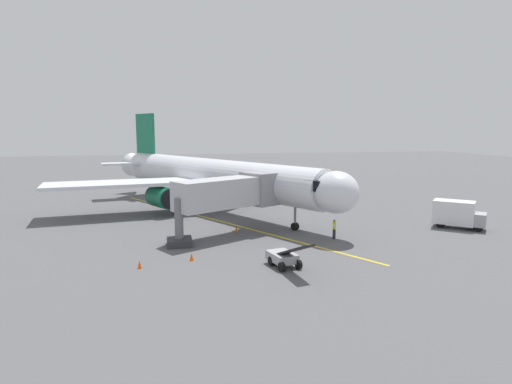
{
  "coord_description": "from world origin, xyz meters",
  "views": [
    {
      "loc": [
        6.18,
        51.86,
        9.41
      ],
      "look_at": [
        -3.14,
        9.35,
        3.0
      ],
      "focal_mm": 30.19,
      "sensor_mm": 36.0,
      "label": 1
    }
  ],
  "objects_px": {
    "ground_crew_marshaller": "(334,229)",
    "belt_loader_portside": "(284,257)",
    "box_truck_starboard_side": "(329,193)",
    "safety_cone_wing_starboard": "(438,214)",
    "safety_cone_nose_left": "(140,264)",
    "safety_cone_nose_right": "(236,229)",
    "safety_cone_wing_port": "(192,257)",
    "airplane": "(209,176)",
    "box_truck_near_nose": "(458,214)",
    "jet_bridge": "(233,193)"
  },
  "relations": [
    {
      "from": "ground_crew_marshaller",
      "to": "belt_loader_portside",
      "type": "height_order",
      "value": "belt_loader_portside"
    },
    {
      "from": "ground_crew_marshaller",
      "to": "box_truck_starboard_side",
      "type": "bearing_deg",
      "value": -110.52
    },
    {
      "from": "ground_crew_marshaller",
      "to": "safety_cone_wing_starboard",
      "type": "relative_size",
      "value": 3.11
    },
    {
      "from": "box_truck_starboard_side",
      "to": "safety_cone_nose_left",
      "type": "xyz_separation_m",
      "value": [
        22.33,
        21.48,
        -1.11
      ]
    },
    {
      "from": "belt_loader_portside",
      "to": "safety_cone_nose_right",
      "type": "distance_m",
      "value": 10.82
    },
    {
      "from": "safety_cone_nose_left",
      "to": "safety_cone_wing_port",
      "type": "height_order",
      "value": "same"
    },
    {
      "from": "airplane",
      "to": "box_truck_near_nose",
      "type": "bearing_deg",
      "value": 146.51
    },
    {
      "from": "belt_loader_portside",
      "to": "safety_cone_wing_port",
      "type": "height_order",
      "value": "belt_loader_portside"
    },
    {
      "from": "airplane",
      "to": "belt_loader_portside",
      "type": "xyz_separation_m",
      "value": [
        -2.73,
        22.28,
        -3.29
      ]
    },
    {
      "from": "jet_bridge",
      "to": "belt_loader_portside",
      "type": "bearing_deg",
      "value": 100.92
    },
    {
      "from": "ground_crew_marshaller",
      "to": "box_truck_near_nose",
      "type": "xyz_separation_m",
      "value": [
        -13.11,
        -1.29,
        0.5
      ]
    },
    {
      "from": "box_truck_near_nose",
      "to": "safety_cone_nose_right",
      "type": "relative_size",
      "value": 8.58
    },
    {
      "from": "box_truck_near_nose",
      "to": "safety_cone_nose_left",
      "type": "relative_size",
      "value": 8.58
    },
    {
      "from": "safety_cone_nose_left",
      "to": "safety_cone_wing_starboard",
      "type": "bearing_deg",
      "value": -159.87
    },
    {
      "from": "safety_cone_wing_starboard",
      "to": "box_truck_starboard_side",
      "type": "bearing_deg",
      "value": -50.08
    },
    {
      "from": "jet_bridge",
      "to": "safety_cone_wing_port",
      "type": "xyz_separation_m",
      "value": [
        4.22,
        7.03,
        -3.49
      ]
    },
    {
      "from": "belt_loader_portside",
      "to": "safety_cone_nose_left",
      "type": "height_order",
      "value": "belt_loader_portside"
    },
    {
      "from": "jet_bridge",
      "to": "safety_cone_wing_starboard",
      "type": "bearing_deg",
      "value": -171.91
    },
    {
      "from": "box_truck_starboard_side",
      "to": "safety_cone_wing_starboard",
      "type": "distance_m",
      "value": 13.32
    },
    {
      "from": "box_truck_near_nose",
      "to": "box_truck_starboard_side",
      "type": "bearing_deg",
      "value": -66.57
    },
    {
      "from": "box_truck_starboard_side",
      "to": "ground_crew_marshaller",
      "type": "bearing_deg",
      "value": 69.48
    },
    {
      "from": "belt_loader_portside",
      "to": "safety_cone_wing_starboard",
      "type": "bearing_deg",
      "value": -148.25
    },
    {
      "from": "airplane",
      "to": "safety_cone_wing_starboard",
      "type": "xyz_separation_m",
      "value": [
        -23.87,
        9.19,
        -3.73
      ]
    },
    {
      "from": "jet_bridge",
      "to": "safety_cone_wing_port",
      "type": "relative_size",
      "value": 19.73
    },
    {
      "from": "jet_bridge",
      "to": "box_truck_near_nose",
      "type": "height_order",
      "value": "jet_bridge"
    },
    {
      "from": "box_truck_starboard_side",
      "to": "safety_cone_wing_starboard",
      "type": "xyz_separation_m",
      "value": [
        -8.51,
        10.18,
        -1.11
      ]
    },
    {
      "from": "box_truck_near_nose",
      "to": "safety_cone_wing_port",
      "type": "relative_size",
      "value": 8.58
    },
    {
      "from": "safety_cone_wing_port",
      "to": "safety_cone_wing_starboard",
      "type": "bearing_deg",
      "value": -159.3
    },
    {
      "from": "box_truck_starboard_side",
      "to": "safety_cone_wing_port",
      "type": "distance_m",
      "value": 27.79
    },
    {
      "from": "ground_crew_marshaller",
      "to": "safety_cone_wing_starboard",
      "type": "xyz_separation_m",
      "value": [
        -14.85,
        -6.75,
        -0.61
      ]
    },
    {
      "from": "jet_bridge",
      "to": "safety_cone_wing_port",
      "type": "distance_m",
      "value": 8.91
    },
    {
      "from": "airplane",
      "to": "ground_crew_marshaller",
      "type": "height_order",
      "value": "airplane"
    },
    {
      "from": "safety_cone_nose_left",
      "to": "safety_cone_wing_starboard",
      "type": "relative_size",
      "value": 1.0
    },
    {
      "from": "box_truck_near_nose",
      "to": "ground_crew_marshaller",
      "type": "bearing_deg",
      "value": 5.64
    },
    {
      "from": "airplane",
      "to": "safety_cone_nose_left",
      "type": "bearing_deg",
      "value": 71.23
    },
    {
      "from": "airplane",
      "to": "box_truck_near_nose",
      "type": "distance_m",
      "value": 26.67
    },
    {
      "from": "belt_loader_portside",
      "to": "box_truck_near_nose",
      "type": "bearing_deg",
      "value": -158.53
    },
    {
      "from": "airplane",
      "to": "safety_cone_wing_port",
      "type": "distance_m",
      "value": 20.13
    },
    {
      "from": "jet_bridge",
      "to": "box_truck_near_nose",
      "type": "bearing_deg",
      "value": 174.15
    },
    {
      "from": "belt_loader_portside",
      "to": "box_truck_starboard_side",
      "type": "xyz_separation_m",
      "value": [
        -12.63,
        -23.26,
        0.67
      ]
    },
    {
      "from": "belt_loader_portside",
      "to": "box_truck_starboard_side",
      "type": "bearing_deg",
      "value": -118.5
    },
    {
      "from": "belt_loader_portside",
      "to": "safety_cone_wing_starboard",
      "type": "distance_m",
      "value": 24.87
    },
    {
      "from": "box_truck_starboard_side",
      "to": "belt_loader_portside",
      "type": "bearing_deg",
      "value": 61.5
    },
    {
      "from": "safety_cone_nose_left",
      "to": "safety_cone_wing_starboard",
      "type": "distance_m",
      "value": 32.85
    },
    {
      "from": "safety_cone_nose_right",
      "to": "safety_cone_wing_port",
      "type": "relative_size",
      "value": 1.0
    },
    {
      "from": "jet_bridge",
      "to": "belt_loader_portside",
      "type": "height_order",
      "value": "jet_bridge"
    },
    {
      "from": "airplane",
      "to": "safety_cone_wing_starboard",
      "type": "distance_m",
      "value": 25.85
    },
    {
      "from": "box_truck_near_nose",
      "to": "safety_cone_nose_left",
      "type": "bearing_deg",
      "value": 11.36
    },
    {
      "from": "ground_crew_marshaller",
      "to": "safety_cone_wing_port",
      "type": "distance_m",
      "value": 12.93
    },
    {
      "from": "belt_loader_portside",
      "to": "box_truck_starboard_side",
      "type": "relative_size",
      "value": 0.96
    }
  ]
}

